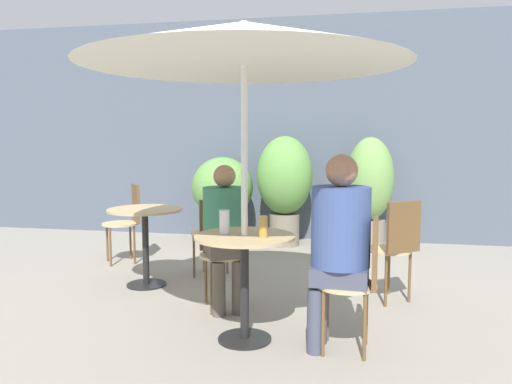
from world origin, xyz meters
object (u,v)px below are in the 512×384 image
Objects in this scene: cafe_table_near at (245,261)px; beer_glass_1 at (224,222)px; bistro_chair_2 at (219,225)px; bistro_chair_1 at (222,243)px; potted_plant_2 at (370,187)px; umbrella at (244,44)px; bistro_chair_3 at (396,242)px; beer_glass_0 at (263,227)px; cafe_table_far at (145,227)px; potted_plant_1 at (285,181)px; bistro_chair_0 at (361,273)px; bistro_chair_4 at (128,216)px; seated_person_1 at (225,225)px; potted_plant_0 at (222,193)px; seated_person_0 at (338,237)px.

cafe_table_near is 4.48× the size of beer_glass_1.
beer_glass_1 is at bearing 22.74° from bistro_chair_2.
cafe_table_near is at bearing -90.00° from bistro_chair_1.
umbrella is at bearing -106.17° from potted_plant_2.
bistro_chair_1 is 0.41× the size of umbrella.
beer_glass_1 is at bearing 1.22° from bistro_chair_3.
bistro_chair_3 is 6.11× the size of beer_glass_0.
beer_glass_1 is 3.28m from potted_plant_2.
cafe_table_far is at bearing 128.24° from bistro_chair_1.
bistro_chair_1 is (0.84, -0.39, -0.03)m from cafe_table_far.
potted_plant_1 is at bearing 63.26° from cafe_table_far.
beer_glass_1 is 1.18m from umbrella.
bistro_chair_0 is 1.00× the size of bistro_chair_1.
beer_glass_0 is at bearing -103.59° from potted_plant_2.
umbrella is (0.59, -1.51, 1.45)m from bistro_chair_2.
bistro_chair_2 is at bearing -54.62° from bistro_chair_3.
cafe_table_near is 0.77m from bistro_chair_1.
bistro_chair_0 is 0.41× the size of umbrella.
bistro_chair_0 is at bearing 17.50° from bistro_chair_4.
bistro_chair_1 is 2.46m from potted_plant_1.
bistro_chair_3 is (1.41, 0.31, 0.00)m from bistro_chair_1.
seated_person_1 is (0.31, -0.95, 0.17)m from bistro_chair_2.
seated_person_1 reaches higher than beer_glass_0.
seated_person_1 is 1.43m from umbrella.
beer_glass_0 is (0.48, -0.74, 0.28)m from bistro_chair_1.
potted_plant_1 is at bearing 58.97° from bistro_chair_1.
bistro_chair_2 is 0.41× the size of umbrella.
bistro_chair_1 is at bearing 106.81° from beer_glass_1.
potted_plant_0 reaches higher than bistro_chair_0.
umbrella is (1.19, -1.08, 1.43)m from cafe_table_far.
potted_plant_0 reaches higher than bistro_chair_2.
potted_plant_0 is 0.82× the size of potted_plant_2.
potted_plant_1 is (-0.30, 3.17, 0.03)m from beer_glass_0.
potted_plant_0 is at bearing -178.08° from potted_plant_2.
cafe_table_near is 1.00× the size of cafe_table_far.
bistro_chair_1 is at bearing 90.00° from seated_person_1.
bistro_chair_3 is at bearing 78.82° from bistro_chair_2.
seated_person_0 is 0.77m from beer_glass_1.
bistro_chair_2 is at bearing -105.09° from potted_plant_1.
bistro_chair_3 is 0.41× the size of umbrella.
beer_glass_0 is 0.13× the size of potted_plant_0.
bistro_chair_2 is 0.76× the size of potted_plant_0.
potted_plant_0 reaches higher than bistro_chair_3.
bistro_chair_3 is (1.66, -0.51, 0.00)m from bistro_chair_2.
bistro_chair_0 is 0.62× the size of potted_plant_2.
cafe_table_near is 0.65m from seated_person_0.
seated_person_1 is at bearing 104.18° from beer_glass_1.
bistro_chair_2 is 1.21m from bistro_chair_4.
beer_glass_1 is at bearing -91.28° from bistro_chair_0.
cafe_table_near is 5.11× the size of beer_glass_0.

